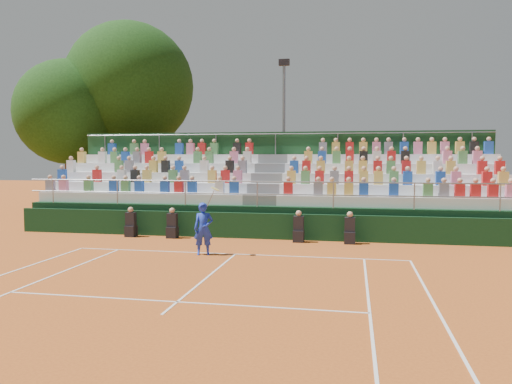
% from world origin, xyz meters
% --- Properties ---
extents(ground, '(90.00, 90.00, 0.00)m').
position_xyz_m(ground, '(0.00, 0.00, 0.00)').
color(ground, '#BD5A1F').
rests_on(ground, ground).
extents(courtside_wall, '(20.00, 0.15, 1.00)m').
position_xyz_m(courtside_wall, '(0.00, 3.20, 0.50)').
color(courtside_wall, black).
rests_on(courtside_wall, ground).
extents(line_officials, '(8.99, 0.40, 1.19)m').
position_xyz_m(line_officials, '(-0.68, 2.75, 0.48)').
color(line_officials, black).
rests_on(line_officials, ground).
extents(grandstand, '(20.00, 5.20, 4.40)m').
position_xyz_m(grandstand, '(0.02, 6.43, 1.10)').
color(grandstand, black).
rests_on(grandstand, ground).
extents(tennis_player, '(0.89, 0.57, 2.22)m').
position_xyz_m(tennis_player, '(-1.00, -0.26, 0.86)').
color(tennis_player, '#1A34C7').
rests_on(tennis_player, ground).
extents(tree_west, '(6.15, 6.15, 8.90)m').
position_xyz_m(tree_west, '(-12.86, 11.34, 5.81)').
color(tree_west, '#332012').
rests_on(tree_west, ground).
extents(tree_east, '(7.87, 7.87, 11.46)m').
position_xyz_m(tree_east, '(-9.92, 13.44, 7.51)').
color(tree_east, '#332012').
rests_on(tree_east, ground).
extents(floodlight_mast, '(0.60, 0.25, 8.64)m').
position_xyz_m(floodlight_mast, '(-0.14, 12.44, 5.00)').
color(floodlight_mast, gray).
rests_on(floodlight_mast, ground).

